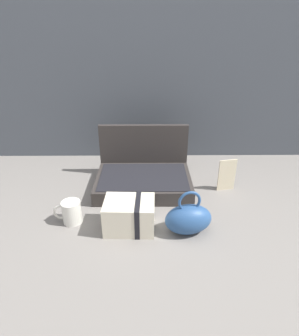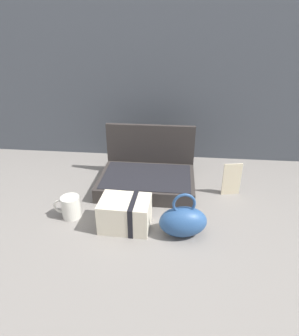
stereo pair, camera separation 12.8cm
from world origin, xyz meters
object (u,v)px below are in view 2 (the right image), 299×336
object	(u,v)px
teal_pouch_handbag	(183,221)
coffee_mug	(70,207)
info_card_left	(232,179)
cream_toiletry_bag	(126,213)
open_suitcase	(148,175)

from	to	relation	value
teal_pouch_handbag	coffee_mug	xyz separation A→B (m)	(-0.49, 0.07, -0.01)
teal_pouch_handbag	info_card_left	xyz separation A→B (m)	(0.24, 0.34, 0.02)
cream_toiletry_bag	open_suitcase	bearing A→B (deg)	81.83
info_card_left	cream_toiletry_bag	bearing A→B (deg)	-157.33
open_suitcase	teal_pouch_handbag	bearing A→B (deg)	-64.45
info_card_left	teal_pouch_handbag	bearing A→B (deg)	-135.56
cream_toiletry_bag	coffee_mug	bearing A→B (deg)	170.55
info_card_left	coffee_mug	bearing A→B (deg)	-170.39
cream_toiletry_bag	teal_pouch_handbag	bearing A→B (deg)	-7.06
cream_toiletry_bag	info_card_left	size ratio (longest dim) A/B	1.25
info_card_left	open_suitcase	bearing A→B (deg)	163.10
coffee_mug	info_card_left	distance (m)	0.77
open_suitcase	info_card_left	bearing A→B (deg)	-6.38
cream_toiletry_bag	info_card_left	bearing A→B (deg)	33.19
open_suitcase	cream_toiletry_bag	distance (m)	0.36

